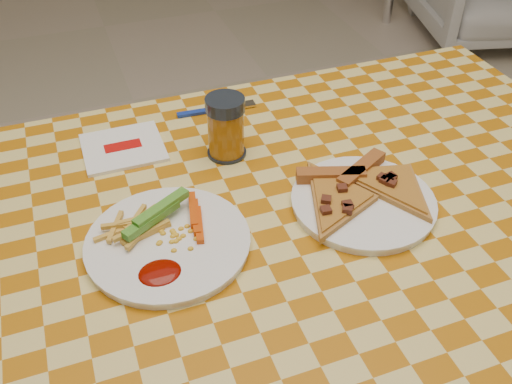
# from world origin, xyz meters

# --- Properties ---
(table) EXTENTS (1.28, 0.88, 0.76)m
(table) POSITION_xyz_m (0.00, 0.00, 0.68)
(table) COLOR silver
(table) RESTS_ON ground
(plate_left) EXTENTS (0.28, 0.28, 0.01)m
(plate_left) POSITION_xyz_m (-0.18, 0.01, 0.76)
(plate_left) COLOR white
(plate_left) RESTS_ON table
(plate_right) EXTENTS (0.26, 0.26, 0.01)m
(plate_right) POSITION_xyz_m (0.14, -0.00, 0.76)
(plate_right) COLOR white
(plate_right) RESTS_ON table
(fries_veggies) EXTENTS (0.18, 0.17, 0.04)m
(fries_veggies) POSITION_xyz_m (-0.18, 0.03, 0.78)
(fries_veggies) COLOR #F3B34D
(fries_veggies) RESTS_ON plate_left
(pizza_slices) EXTENTS (0.31, 0.26, 0.02)m
(pizza_slices) POSITION_xyz_m (0.14, 0.01, 0.78)
(pizza_slices) COLOR #B88538
(pizza_slices) RESTS_ON plate_right
(drink_glass) EXTENTS (0.07, 0.07, 0.11)m
(drink_glass) POSITION_xyz_m (-0.02, 0.21, 0.81)
(drink_glass) COLOR black
(drink_glass) RESTS_ON table
(napkin) EXTENTS (0.14, 0.13, 0.01)m
(napkin) POSITION_xyz_m (-0.19, 0.29, 0.76)
(napkin) COLOR white
(napkin) RESTS_ON table
(fork) EXTENTS (0.16, 0.03, 0.01)m
(fork) POSITION_xyz_m (0.01, 0.35, 0.76)
(fork) COLOR navy
(fork) RESTS_ON table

